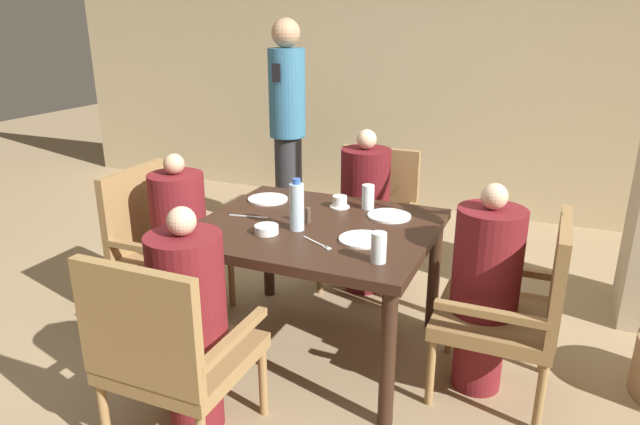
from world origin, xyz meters
TOP-DOWN VIEW (x-y plane):
  - ground_plane at (0.00, 0.00)m, footprint 16.00×16.00m
  - wall_back at (0.00, 2.71)m, footprint 8.00×0.06m
  - dining_table at (0.00, 0.00)m, footprint 1.21×1.06m
  - chair_left_side at (-1.03, 0.00)m, footprint 0.55×0.55m
  - diner_in_left_chair at (-0.88, 0.00)m, footprint 0.32×0.32m
  - chair_far_side at (0.00, 0.95)m, footprint 0.55×0.55m
  - diner_in_far_chair at (-0.00, 0.80)m, footprint 0.32×0.32m
  - chair_right_side at (1.03, 0.00)m, footprint 0.55×0.55m
  - diner_in_right_chair at (0.88, 0.00)m, footprint 0.32×0.32m
  - chair_near_corner at (-0.24, -0.95)m, footprint 0.55×0.55m
  - diner_in_near_chair at (-0.24, -0.80)m, footprint 0.32×0.32m
  - standing_host at (-0.96, 1.62)m, footprint 0.30×0.33m
  - plate_main_left at (-0.43, 0.27)m, footprint 0.24×0.24m
  - plate_main_right at (0.32, 0.27)m, footprint 0.24×0.24m
  - plate_dessert_center at (0.30, -0.12)m, footprint 0.24×0.24m
  - teacup_with_saucer at (0.01, 0.31)m, footprint 0.11×0.11m
  - bowl_small at (-0.18, -0.21)m, footprint 0.12×0.12m
  - water_bottle at (-0.06, -0.11)m, footprint 0.07×0.07m
  - glass_tall_near at (0.44, -0.33)m, footprint 0.07×0.07m
  - glass_tall_mid at (0.17, 0.35)m, footprint 0.07×0.07m
  - salt_shaker at (-0.09, 0.01)m, footprint 0.03×0.03m
  - pepper_shaker at (-0.05, 0.01)m, footprint 0.03×0.03m
  - fork_beside_plate at (0.12, -0.25)m, footprint 0.19×0.11m
  - knife_beside_plate at (-0.38, -0.03)m, footprint 0.22×0.05m

SIDE VIEW (x-z plane):
  - ground_plane at x=0.00m, z-range 0.00..0.00m
  - chair_left_side at x=-1.03m, z-range 0.02..0.94m
  - chair_far_side at x=0.00m, z-range 0.02..0.94m
  - chair_right_side at x=1.03m, z-range 0.02..0.94m
  - chair_near_corner at x=-0.24m, z-range 0.02..0.94m
  - diner_in_left_chair at x=-0.88m, z-range 0.01..1.05m
  - diner_in_near_chair at x=-0.24m, z-range 0.01..1.06m
  - diner_in_right_chair at x=0.88m, z-range 0.01..1.07m
  - diner_in_far_chair at x=0.00m, z-range 0.01..1.11m
  - dining_table at x=0.00m, z-range 0.28..1.01m
  - fork_beside_plate at x=0.12m, z-range 0.74..0.74m
  - knife_beside_plate at x=-0.38m, z-range 0.74..0.74m
  - plate_main_left at x=-0.43m, z-range 0.74..0.75m
  - plate_main_right at x=0.32m, z-range 0.74..0.75m
  - plate_dessert_center at x=0.30m, z-range 0.74..0.75m
  - bowl_small at x=-0.18m, z-range 0.74..0.78m
  - teacup_with_saucer at x=0.01m, z-range 0.73..0.80m
  - pepper_shaker at x=-0.05m, z-range 0.74..0.82m
  - salt_shaker at x=-0.09m, z-range 0.74..0.82m
  - glass_tall_near at x=0.44m, z-range 0.74..0.87m
  - glass_tall_mid at x=0.17m, z-range 0.74..0.87m
  - water_bottle at x=-0.06m, z-range 0.73..1.00m
  - standing_host at x=-0.96m, z-range 0.07..1.82m
  - wall_back at x=0.00m, z-range 0.00..2.80m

